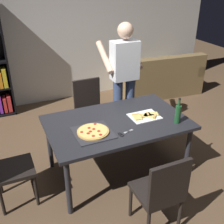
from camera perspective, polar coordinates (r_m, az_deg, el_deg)
ground_plane at (r=3.75m, az=0.95°, el=-11.92°), size 12.00×12.00×0.00m
back_wall at (r=5.45m, az=-10.95°, el=16.66°), size 6.40×0.10×2.80m
dining_table at (r=3.35m, az=1.04°, el=-2.87°), size 1.68×1.04×0.75m
chair_near_camera at (r=2.76m, az=10.16°, el=-15.61°), size 0.42×0.42×0.90m
chair_far_side at (r=4.26m, az=-4.67°, el=1.40°), size 0.42×0.42×0.90m
chair_left_end at (r=3.22m, az=-21.27°, el=-10.12°), size 0.42×0.42×0.90m
couch at (r=5.94m, az=9.63°, el=6.62°), size 1.76×0.99×0.85m
person_serving_pizza at (r=4.05m, az=2.47°, el=7.54°), size 0.55×0.54×1.75m
pepperoni_pizza_on_tray at (r=3.08m, az=-3.91°, el=-4.10°), size 0.42×0.42×0.04m
pizza_slices_on_towel at (r=3.43m, az=6.86°, el=-0.82°), size 0.37×0.28×0.03m
wine_bottle at (r=3.32m, az=13.41°, el=-0.31°), size 0.07×0.07×0.32m
kitchen_scissors at (r=3.07m, az=2.40°, el=-4.41°), size 0.20×0.10×0.01m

